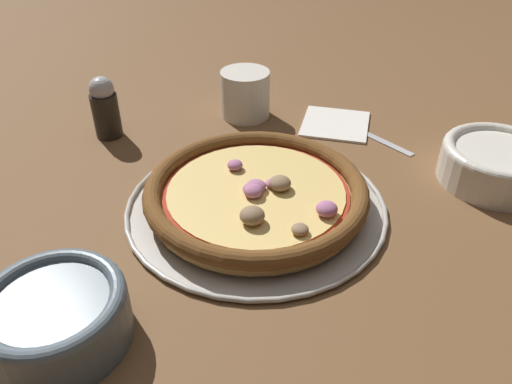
{
  "coord_description": "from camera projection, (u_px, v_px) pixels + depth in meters",
  "views": [
    {
      "loc": [
        -0.35,
        -0.39,
        0.4
      ],
      "look_at": [
        0.0,
        0.0,
        0.03
      ],
      "focal_mm": 35.0,
      "sensor_mm": 36.0,
      "label": 1
    }
  ],
  "objects": [
    {
      "name": "ground_plane",
      "position": [
        256.0,
        208.0,
        0.66
      ],
      "size": [
        3.0,
        3.0,
        0.0
      ],
      "primitive_type": "plane",
      "color": "brown"
    },
    {
      "name": "pizza_tray",
      "position": [
        256.0,
        205.0,
        0.65
      ],
      "size": [
        0.34,
        0.34,
        0.01
      ],
      "color": "#B7B2A8",
      "rests_on": "ground_plane"
    },
    {
      "name": "pizza",
      "position": [
        256.0,
        193.0,
        0.64
      ],
      "size": [
        0.29,
        0.29,
        0.04
      ],
      "color": "tan",
      "rests_on": "pizza_tray"
    },
    {
      "name": "bowl_near",
      "position": [
        55.0,
        316.0,
        0.47
      ],
      "size": [
        0.14,
        0.14,
        0.06
      ],
      "color": "slate",
      "rests_on": "ground_plane"
    },
    {
      "name": "bowl_far",
      "position": [
        497.0,
        162.0,
        0.69
      ],
      "size": [
        0.15,
        0.15,
        0.06
      ],
      "color": "silver",
      "rests_on": "ground_plane"
    },
    {
      "name": "drinking_cup",
      "position": [
        245.0,
        94.0,
        0.86
      ],
      "size": [
        0.08,
        0.08,
        0.08
      ],
      "color": "silver",
      "rests_on": "ground_plane"
    },
    {
      "name": "napkin",
      "position": [
        335.0,
        123.0,
        0.85
      ],
      "size": [
        0.15,
        0.15,
        0.01
      ],
      "rotation": [
        0.0,
        0.0,
        0.6
      ],
      "color": "white",
      "rests_on": "ground_plane"
    },
    {
      "name": "fork",
      "position": [
        362.0,
        131.0,
        0.83
      ],
      "size": [
        0.02,
        0.17,
        0.0
      ],
      "rotation": [
        0.0,
        0.0,
        7.82
      ],
      "color": "#B7B7BC",
      "rests_on": "ground_plane"
    },
    {
      "name": "pepper_shaker",
      "position": [
        105.0,
        108.0,
        0.79
      ],
      "size": [
        0.04,
        0.04,
        0.1
      ],
      "color": "black",
      "rests_on": "ground_plane"
    }
  ]
}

